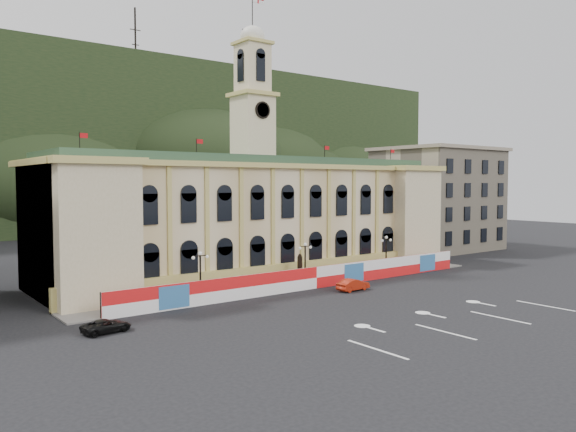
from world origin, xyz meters
TOP-DOWN VIEW (x-y plane):
  - ground at (0.00, 0.00)m, footprint 260.00×260.00m
  - lane_markings at (0.00, -5.00)m, footprint 26.00×10.00m
  - hill_ridge at (0.03, 121.99)m, footprint 230.00×80.00m
  - city_hall at (0.00, 27.63)m, footprint 56.20×17.60m
  - side_building_right at (43.00, 30.93)m, footprint 21.00×17.00m
  - hoarding_fence at (0.06, 15.07)m, footprint 50.00×0.44m
  - pavement at (0.00, 17.75)m, footprint 56.00×5.50m
  - statue at (0.00, 18.00)m, footprint 1.40×1.40m
  - lamp_left at (-14.00, 17.00)m, footprint 1.96×0.44m
  - lamp_center at (0.00, 17.00)m, footprint 1.96×0.44m
  - lamp_right at (14.00, 17.00)m, footprint 1.96×0.44m
  - red_sedan at (2.40, 11.34)m, footprint 1.89×4.31m
  - black_suv at (-26.10, 10.70)m, footprint 2.86×4.49m

SIDE VIEW (x-z plane):
  - ground at x=0.00m, z-range 0.00..0.00m
  - lane_markings at x=0.00m, z-range -0.01..0.01m
  - pavement at x=0.00m, z-range 0.00..0.16m
  - black_suv at x=-26.10m, z-range 0.00..1.12m
  - red_sedan at x=2.40m, z-range 0.00..1.37m
  - statue at x=0.00m, z-range -0.67..3.05m
  - hoarding_fence at x=0.06m, z-range 0.00..2.50m
  - lamp_left at x=-14.00m, z-range 0.50..5.65m
  - lamp_center at x=0.00m, z-range 0.50..5.65m
  - lamp_right at x=14.00m, z-range 0.50..5.65m
  - city_hall at x=0.00m, z-range -10.70..26.40m
  - side_building_right at x=43.00m, z-range 0.03..18.63m
  - hill_ridge at x=0.03m, z-range -12.52..51.48m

